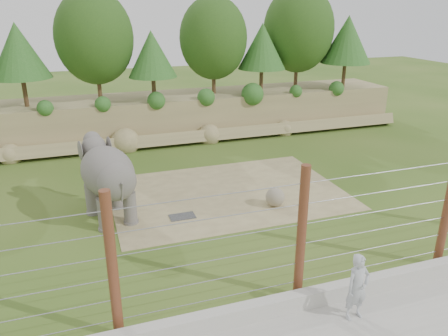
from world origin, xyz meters
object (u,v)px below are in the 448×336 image
object	(u,v)px
zookeeper	(357,287)
stone_ball	(275,197)
elephant	(109,182)
barrier_fence	(301,234)

from	to	relation	value
zookeeper	stone_ball	bearing A→B (deg)	77.13
elephant	barrier_fence	world-z (taller)	barrier_fence
elephant	stone_ball	size ratio (longest dim) A/B	4.73
stone_ball	barrier_fence	xyz separation A→B (m)	(-1.92, -5.61, 1.59)
barrier_fence	zookeeper	bearing A→B (deg)	-52.56
elephant	zookeeper	world-z (taller)	elephant
stone_ball	zookeeper	bearing A→B (deg)	-97.55
stone_ball	barrier_fence	distance (m)	6.14
elephant	stone_ball	xyz separation A→B (m)	(6.48, -1.07, -1.09)
elephant	stone_ball	world-z (taller)	elephant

